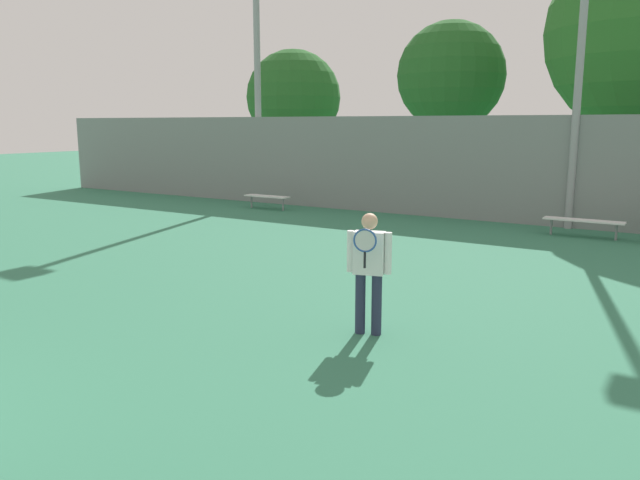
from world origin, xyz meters
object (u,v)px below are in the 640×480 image
at_px(bench_courtside_near, 584,221).
at_px(tree_green_tall, 293,98).
at_px(tennis_player, 369,266).
at_px(bench_courtside_far, 267,197).
at_px(light_pole_far_right, 584,3).
at_px(tree_dark_dense, 451,76).
at_px(light_pole_near_left, 257,33).

height_order(bench_courtside_near, tree_green_tall, tree_green_tall).
relative_size(tennis_player, bench_courtside_far, 1.01).
bearing_deg(tree_green_tall, light_pole_far_right, -26.92).
distance_m(light_pole_far_right, tree_dark_dense, 8.61).
bearing_deg(light_pole_far_right, light_pole_near_left, 177.56).
relative_size(bench_courtside_near, tree_green_tall, 0.31).
height_order(tennis_player, light_pole_far_right, light_pole_far_right).
bearing_deg(tennis_player, light_pole_near_left, 117.14).
bearing_deg(tree_dark_dense, light_pole_near_left, -132.24).
bearing_deg(light_pole_far_right, tennis_player, -93.08).
height_order(tennis_player, light_pole_near_left, light_pole_near_left).
distance_m(bench_courtside_far, tree_dark_dense, 9.28).
bearing_deg(bench_courtside_far, tree_dark_dense, 64.59).
height_order(bench_courtside_near, bench_courtside_far, same).
bearing_deg(bench_courtside_far, light_pole_far_right, 7.65).
xyz_separation_m(bench_courtside_far, tree_dark_dense, (3.54, 7.45, 4.27)).
xyz_separation_m(light_pole_far_right, tree_green_tall, (-14.06, 7.14, -1.86)).
height_order(light_pole_far_right, tree_green_tall, light_pole_far_right).
distance_m(bench_courtside_near, bench_courtside_far, 10.00).
relative_size(tennis_player, light_pole_far_right, 0.18).
height_order(bench_courtside_near, light_pole_far_right, light_pole_far_right).
bearing_deg(light_pole_near_left, bench_courtside_far, -46.44).
bearing_deg(bench_courtside_near, tree_green_tall, 150.17).
bearing_deg(tree_green_tall, light_pole_near_left, -65.70).
distance_m(bench_courtside_far, tree_green_tall, 10.28).
distance_m(tennis_player, light_pole_far_right, 11.82).
bearing_deg(bench_courtside_far, bench_courtside_near, -0.00).
distance_m(bench_courtside_near, tree_green_tall, 17.28).
bearing_deg(tree_green_tall, bench_courtside_far, -60.98).
distance_m(tennis_player, bench_courtside_far, 12.95).
bearing_deg(bench_courtside_near, light_pole_near_left, 171.53).
xyz_separation_m(light_pole_near_left, tree_green_tall, (-3.01, 6.67, -1.97)).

